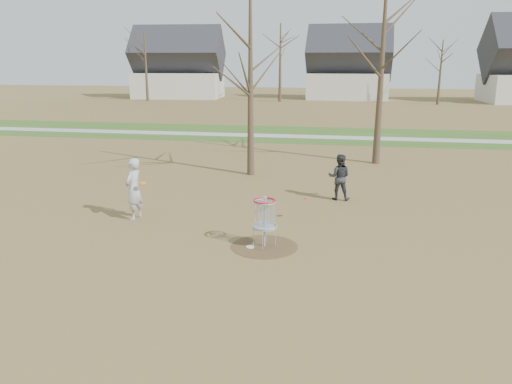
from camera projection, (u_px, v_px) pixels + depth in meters
ground at (264, 247)px, 13.35m from camera, size 160.00×160.00×0.00m
green_band at (315, 135)px, 33.33m from camera, size 160.00×8.00×0.01m
footpath at (314, 137)px, 32.37m from camera, size 160.00×1.50×0.01m
dirt_circle at (264, 246)px, 13.35m from camera, size 1.80×1.80×0.01m
player_standing at (134, 189)px, 15.44m from camera, size 0.56×0.77×1.94m
player_throwing at (339, 177)px, 17.68m from camera, size 0.83×0.67×1.64m
disc_grounded at (250, 247)px, 13.27m from camera, size 0.22×0.22×0.02m
discs_in_play at (229, 191)px, 15.21m from camera, size 5.15×1.14×0.55m
disc_golf_basket at (265, 214)px, 13.12m from camera, size 0.64×0.64×1.35m
bare_trees at (347, 54)px, 45.72m from camera, size 52.62×44.98×9.00m
houses_row at (368, 71)px, 61.70m from camera, size 56.51×10.01×7.26m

